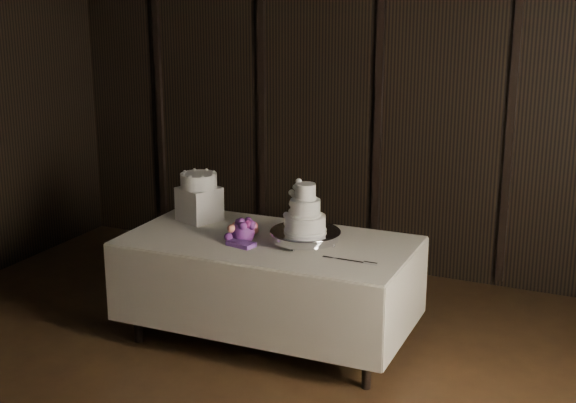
{
  "coord_description": "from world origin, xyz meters",
  "views": [
    {
      "loc": [
        2.11,
        -2.97,
        2.49
      ],
      "look_at": [
        -0.05,
        1.74,
        1.05
      ],
      "focal_mm": 50.0,
      "sensor_mm": 36.0,
      "label": 1
    }
  ],
  "objects_px": {
    "cake_stand": "(305,237)",
    "display_table": "(269,286)",
    "bouquet": "(243,231)",
    "box_pedestal": "(199,204)",
    "wedding_cake": "(301,213)",
    "small_cake": "(199,181)"
  },
  "relations": [
    {
      "from": "box_pedestal",
      "to": "cake_stand",
      "type": "bearing_deg",
      "value": -11.02
    },
    {
      "from": "display_table",
      "to": "wedding_cake",
      "type": "distance_m",
      "value": 0.61
    },
    {
      "from": "wedding_cake",
      "to": "bouquet",
      "type": "bearing_deg",
      "value": -146.36
    },
    {
      "from": "cake_stand",
      "to": "box_pedestal",
      "type": "bearing_deg",
      "value": 168.98
    },
    {
      "from": "display_table",
      "to": "wedding_cake",
      "type": "height_order",
      "value": "wedding_cake"
    },
    {
      "from": "wedding_cake",
      "to": "bouquet",
      "type": "xyz_separation_m",
      "value": [
        -0.4,
        -0.09,
        -0.15
      ]
    },
    {
      "from": "display_table",
      "to": "box_pedestal",
      "type": "xyz_separation_m",
      "value": [
        -0.67,
        0.21,
        0.47
      ]
    },
    {
      "from": "cake_stand",
      "to": "bouquet",
      "type": "bearing_deg",
      "value": -166.11
    },
    {
      "from": "display_table",
      "to": "wedding_cake",
      "type": "xyz_separation_m",
      "value": [
        0.24,
        0.01,
        0.56
      ]
    },
    {
      "from": "box_pedestal",
      "to": "small_cake",
      "type": "relative_size",
      "value": 0.97
    },
    {
      "from": "display_table",
      "to": "bouquet",
      "type": "bearing_deg",
      "value": -154.21
    },
    {
      "from": "box_pedestal",
      "to": "small_cake",
      "type": "bearing_deg",
      "value": 0.0
    },
    {
      "from": "bouquet",
      "to": "cake_stand",
      "type": "bearing_deg",
      "value": 13.89
    },
    {
      "from": "bouquet",
      "to": "box_pedestal",
      "type": "relative_size",
      "value": 1.53
    },
    {
      "from": "cake_stand",
      "to": "bouquet",
      "type": "distance_m",
      "value": 0.44
    },
    {
      "from": "cake_stand",
      "to": "wedding_cake",
      "type": "distance_m",
      "value": 0.18
    },
    {
      "from": "cake_stand",
      "to": "display_table",
      "type": "bearing_deg",
      "value": -174.53
    },
    {
      "from": "display_table",
      "to": "wedding_cake",
      "type": "bearing_deg",
      "value": 1.72
    },
    {
      "from": "bouquet",
      "to": "small_cake",
      "type": "distance_m",
      "value": 0.63
    },
    {
      "from": "display_table",
      "to": "cake_stand",
      "type": "bearing_deg",
      "value": 4.42
    },
    {
      "from": "cake_stand",
      "to": "wedding_cake",
      "type": "xyz_separation_m",
      "value": [
        -0.02,
        -0.01,
        0.18
      ]
    },
    {
      "from": "bouquet",
      "to": "small_cake",
      "type": "bearing_deg",
      "value": 150.77
    }
  ]
}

